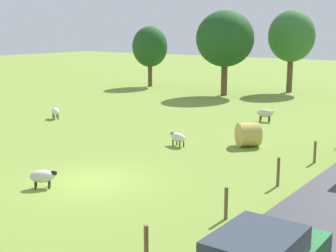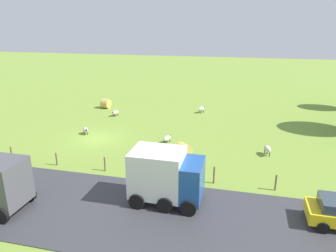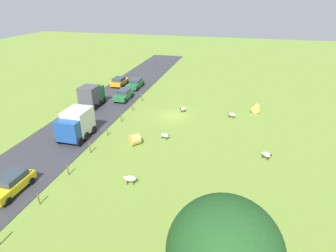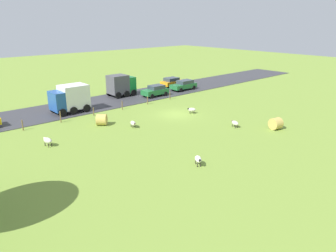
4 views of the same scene
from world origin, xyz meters
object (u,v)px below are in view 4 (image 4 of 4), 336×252
at_px(truck_2, 70,98).
at_px(car_3, 184,85).
at_px(sheep_2, 235,123).
at_px(car_7, 172,82).
at_px(hay_bale_0, 102,120).
at_px(hay_bale_1, 276,124).
at_px(sheep_4, 48,141).
at_px(sheep_3, 198,159).
at_px(car_0, 155,90).
at_px(sheep_0, 133,123).
at_px(sheep_1, 192,110).
at_px(truck_1, 121,85).

height_order(truck_2, car_3, truck_2).
distance_m(sheep_2, car_7, 22.71).
height_order(hay_bale_0, truck_2, truck_2).
bearing_deg(hay_bale_1, sheep_4, 60.65).
height_order(sheep_4, hay_bale_0, hay_bale_0).
relative_size(hay_bale_1, car_3, 0.27).
xyz_separation_m(sheep_3, car_0, (20.84, -12.73, 0.36)).
bearing_deg(car_3, sheep_3, 138.06).
height_order(sheep_4, car_3, car_3).
height_order(sheep_0, hay_bale_0, hay_bale_0).
height_order(sheep_3, car_7, car_7).
relative_size(sheep_0, car_3, 0.26).
height_order(car_0, car_3, car_0).
xyz_separation_m(sheep_2, car_7, (20.56, -9.64, 0.42)).
distance_m(hay_bale_0, car_7, 22.51).
bearing_deg(sheep_3, truck_2, 1.92).
height_order(sheep_1, truck_1, truck_1).
relative_size(sheep_2, car_3, 0.25).
bearing_deg(truck_1, truck_2, 108.92).
relative_size(sheep_1, truck_1, 0.26).
height_order(hay_bale_0, hay_bale_1, same).
height_order(sheep_1, car_0, car_0).
relative_size(hay_bale_0, car_0, 0.30).
bearing_deg(car_7, hay_bale_0, 117.70).
height_order(sheep_3, sheep_4, sheep_4).
distance_m(car_0, car_7, 7.69).
bearing_deg(car_3, sheep_4, 109.61).
relative_size(sheep_1, hay_bale_0, 0.82).
height_order(sheep_0, hay_bale_1, hay_bale_1).
distance_m(sheep_1, hay_bale_1, 10.28).
bearing_deg(hay_bale_0, car_7, -62.30).
relative_size(sheep_1, sheep_4, 0.85).
xyz_separation_m(sheep_0, sheep_3, (-11.09, 1.66, 0.07)).
bearing_deg(hay_bale_1, sheep_1, 13.02).
height_order(sheep_0, car_3, car_3).
height_order(sheep_3, hay_bale_1, hay_bale_1).
bearing_deg(sheep_2, car_3, -28.02).
height_order(hay_bale_0, car_3, car_3).
bearing_deg(sheep_2, hay_bale_0, 45.54).
bearing_deg(hay_bale_1, car_7, -16.32).
relative_size(sheep_3, sheep_4, 0.91).
xyz_separation_m(sheep_0, car_3, (10.14, -17.42, 0.41)).
xyz_separation_m(sheep_2, hay_bale_1, (-3.22, -2.68, 0.15)).
height_order(sheep_0, car_7, car_7).
bearing_deg(car_0, truck_1, 47.92).
bearing_deg(sheep_4, sheep_1, -93.67).
height_order(truck_1, car_3, truck_1).
bearing_deg(truck_1, sheep_1, -174.52).
bearing_deg(car_0, car_3, -86.48).
xyz_separation_m(hay_bale_0, truck_1, (10.25, -9.35, 1.14)).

